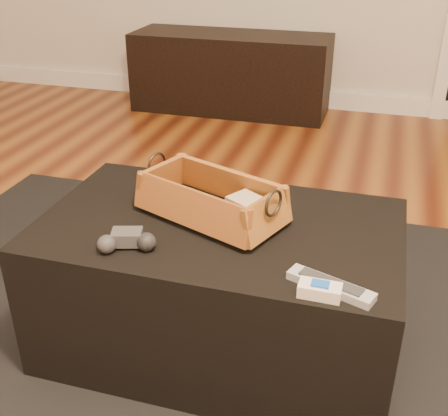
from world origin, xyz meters
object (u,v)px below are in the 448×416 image
(media_cabinet, at_px, (231,73))
(wicker_basket, at_px, (211,202))
(ottoman, at_px, (219,285))
(game_controller, at_px, (127,241))
(silver_remote, at_px, (330,285))
(tv_remote, at_px, (202,209))
(cream_gadget, at_px, (320,290))

(media_cabinet, relative_size, wicker_basket, 2.83)
(ottoman, bearing_deg, game_controller, -133.28)
(wicker_basket, bearing_deg, silver_remote, -35.01)
(tv_remote, bearing_deg, ottoman, -5.25)
(ottoman, xyz_separation_m, game_controller, (-0.19, -0.20, 0.23))
(wicker_basket, relative_size, game_controller, 2.95)
(silver_remote, bearing_deg, wicker_basket, 144.99)
(tv_remote, bearing_deg, media_cabinet, 119.42)
(ottoman, relative_size, game_controller, 6.42)
(media_cabinet, distance_m, wicker_basket, 2.37)
(ottoman, xyz_separation_m, cream_gadget, (0.31, -0.26, 0.23))
(ottoman, xyz_separation_m, silver_remote, (0.33, -0.23, 0.22))
(media_cabinet, distance_m, tv_remote, 2.37)
(cream_gadget, bearing_deg, game_controller, 172.96)
(tv_remote, distance_m, cream_gadget, 0.46)
(tv_remote, distance_m, wicker_basket, 0.03)
(wicker_basket, bearing_deg, ottoman, -42.05)
(cream_gadget, bearing_deg, wicker_basket, 140.22)
(media_cabinet, height_order, tv_remote, media_cabinet)
(silver_remote, bearing_deg, ottoman, 145.72)
(media_cabinet, distance_m, ottoman, 2.40)
(ottoman, distance_m, cream_gadget, 0.46)
(game_controller, bearing_deg, cream_gadget, -7.04)
(ottoman, bearing_deg, media_cabinet, 104.96)
(ottoman, distance_m, wicker_basket, 0.26)
(media_cabinet, bearing_deg, cream_gadget, -70.10)
(wicker_basket, distance_m, silver_remote, 0.45)
(media_cabinet, xyz_separation_m, cream_gadget, (0.93, -2.57, 0.19))
(silver_remote, bearing_deg, media_cabinet, 110.53)
(cream_gadget, bearing_deg, media_cabinet, 109.90)
(media_cabinet, xyz_separation_m, game_controller, (0.43, -2.51, 0.20))
(cream_gadget, bearing_deg, silver_remote, 56.63)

